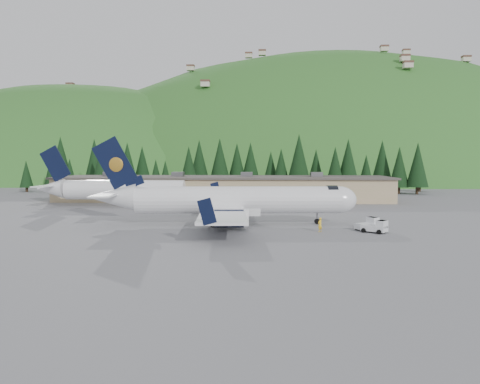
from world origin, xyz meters
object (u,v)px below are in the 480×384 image
second_airliner (109,189)px  terminal_building (224,188)px  airliner (230,201)px  ramp_worker (320,225)px  baggage_tug_a (369,224)px  baggage_tug_b (376,227)px

second_airliner → terminal_building: size_ratio=0.39×
airliner → ramp_worker: 13.09m
second_airliner → baggage_tug_a: 49.22m
second_airliner → baggage_tug_b: bearing=-34.3°
baggage_tug_a → terminal_building: size_ratio=0.05×
airliner → baggage_tug_a: airliner is taller
airliner → second_airliner: bearing=133.2°
second_airliner → ramp_worker: bearing=-38.6°
second_airliner → baggage_tug_a: (41.51, -26.31, -2.62)m
second_airliner → baggage_tug_b: second_airliner is taller
airliner → terminal_building: 38.28m
baggage_tug_b → ramp_worker: 6.70m
baggage_tug_b → terminal_building: terminal_building is taller
second_airliner → terminal_building: (19.91, 16.00, -0.70)m
airliner → second_airliner: size_ratio=1.31×
ramp_worker → baggage_tug_a: bearing=154.9°
terminal_building → ramp_worker: bearing=-70.9°
terminal_building → airliner: bearing=-84.1°
baggage_tug_b → ramp_worker: (-6.68, 0.47, 0.18)m
second_airliner → terminal_building: bearing=38.8°
baggage_tug_b → terminal_building: 49.79m
airliner → baggage_tug_a: 18.31m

